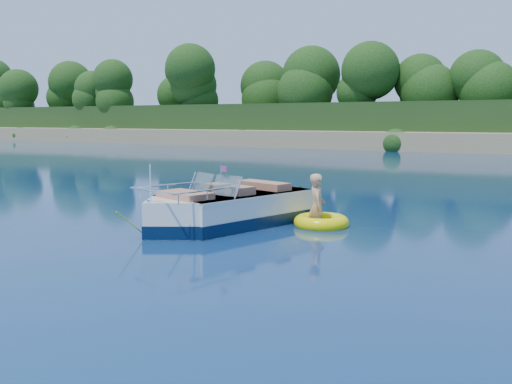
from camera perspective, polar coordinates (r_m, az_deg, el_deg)
ground at (r=12.87m, az=-7.08°, el=-4.11°), size 160.00×160.00×0.00m
treeline at (r=51.68m, az=22.13°, el=10.12°), size 150.00×7.12×8.19m
motorboat at (r=13.56m, az=-3.20°, el=-1.97°), size 2.82×5.29×1.80m
tow_tube at (r=13.70m, az=6.54°, el=-3.02°), size 1.63×1.63×0.35m
boy at (r=13.82m, az=6.08°, el=-3.30°), size 0.79×0.96×1.74m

